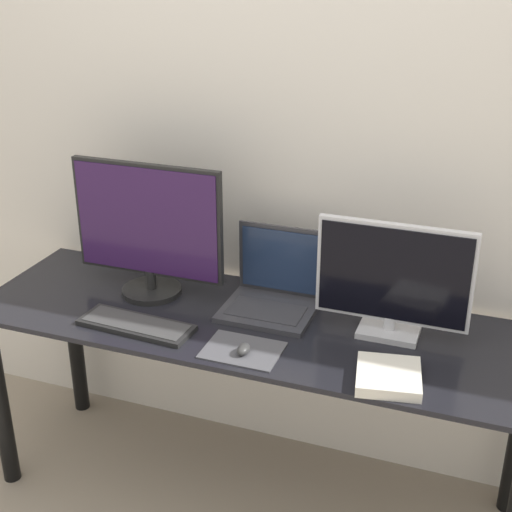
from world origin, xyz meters
The scene contains 9 objects.
wall_back centered at (0.00, 0.67, 1.25)m, with size 7.00×0.05×2.50m.
desk centered at (0.00, 0.30, 0.59)m, with size 1.90×0.61×0.73m.
monitor_left centered at (-0.41, 0.37, 0.97)m, with size 0.55×0.21×0.48m.
monitor_right centered at (0.44, 0.37, 0.92)m, with size 0.48×0.13×0.38m.
laptop centered at (0.03, 0.42, 0.79)m, with size 0.30×0.26×0.27m.
keyboard centered at (-0.34, 0.13, 0.74)m, with size 0.39×0.16×0.02m.
mousepad centered at (0.04, 0.11, 0.73)m, with size 0.24×0.18×0.00m.
mouse centered at (0.05, 0.09, 0.75)m, with size 0.04×0.06×0.03m.
book centered at (0.49, 0.10, 0.74)m, with size 0.21×0.22×0.03m.
Camera 1 is at (0.72, -1.64, 1.87)m, focal length 50.00 mm.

